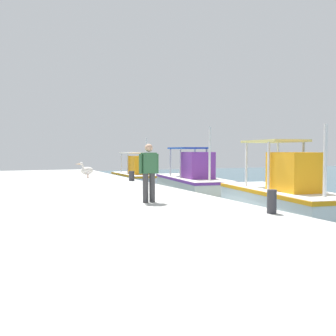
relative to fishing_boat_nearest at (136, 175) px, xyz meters
name	(u,v)px	position (x,y,z in m)	size (l,w,h in m)	color
quay_pier	(46,216)	(12.94, -7.06, -0.20)	(36.00, 10.00, 0.80)	#B2B2AD
fishing_boat_nearest	(136,175)	(0.00, 0.00, 0.00)	(5.37, 1.84, 3.01)	white
fishing_boat_second	(192,181)	(6.75, 0.69, 0.10)	(6.58, 2.81, 3.30)	silver
fishing_boat_third	(283,197)	(14.19, 0.20, 0.13)	(6.00, 2.63, 2.96)	white
pelican	(87,170)	(3.90, -4.03, 0.60)	(0.41, 0.96, 0.82)	tan
fisherman_standing	(149,171)	(14.19, -4.44, 1.08)	(0.26, 0.58, 1.62)	#3F3F42
mooring_bollard_nearest	(132,176)	(6.73, -2.51, 0.42)	(0.26, 0.26, 0.45)	#333338
mooring_bollard_second	(272,202)	(17.05, -2.51, 0.47)	(0.22, 0.22, 0.55)	#333338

